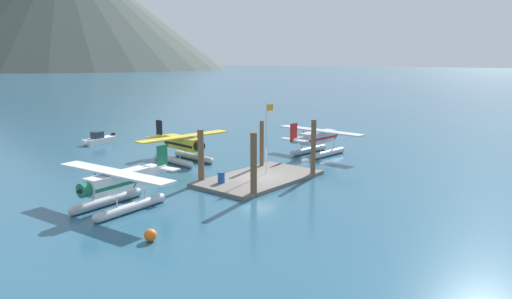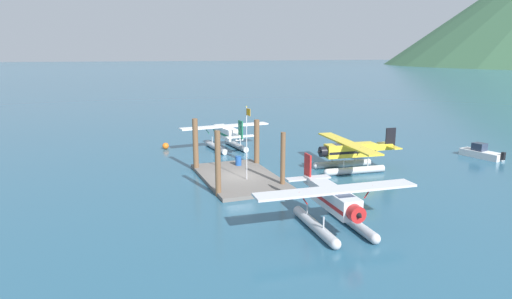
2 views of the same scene
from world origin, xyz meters
The scene contains 13 objects.
ground_plane centered at (0.00, 0.00, 0.00)m, with size 1200.00×1200.00×0.00m, color #285670.
dock_platform centered at (0.00, 0.00, 0.15)m, with size 10.90×6.18×0.30m, color #66605B.
piling_near_left centered at (-4.12, -2.87, 2.44)m, with size 0.50×0.50×4.88m, color brown.
piling_near_right centered at (3.82, -2.95, 2.54)m, with size 0.44×0.44×5.07m, color brown.
piling_far_left centered at (-3.85, 3.06, 2.26)m, with size 0.52×0.52×4.52m, color brown.
piling_far_right centered at (3.49, 2.55, 2.28)m, with size 0.39×0.39×4.56m, color brown.
flagpole centered at (1.41, 0.24, 4.16)m, with size 0.95×0.10×6.22m.
fuel_drum centered at (-3.51, 1.08, 0.74)m, with size 0.62×0.62×0.88m.
mooring_buoy centered at (-14.58, -4.03, 0.36)m, with size 0.73×0.73×0.73m, color orange.
seaplane_yellow_bow_centre centered at (0.78, 10.53, 1.58)m, with size 10.49×7.96×3.84m.
seaplane_silver_stbd_fwd centered at (12.49, 2.04, 1.58)m, with size 7.97×10.47×3.84m.
seaplane_white_port_fwd centered at (-12.22, 2.47, 1.58)m, with size 7.97×10.48×3.84m.
boat_white_open_north centered at (1.05, 26.33, 0.49)m, with size 4.84×2.27×1.50m.
Camera 2 is at (34.84, -11.47, 10.70)m, focal length 30.76 mm.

